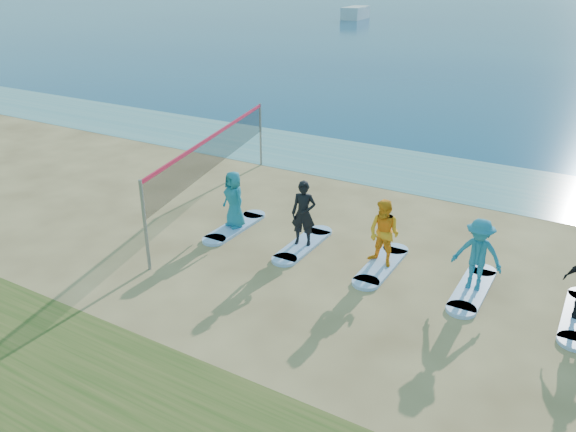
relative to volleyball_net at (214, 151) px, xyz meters
The scene contains 12 objects.
ground 6.50m from the volleyball_net, 36.21° to the right, with size 600.00×600.00×0.00m, color tan.
shallow_water 8.68m from the volleyball_net, 53.74° to the left, with size 600.00×600.00×0.00m, color teal.
volleyball_net is the anchor object (origin of this frame).
boat_offshore_a 78.30m from the volleyball_net, 110.94° to the left, with size 2.76×7.10×1.86m, color silver.
surfboard_0 2.68m from the volleyball_net, 36.50° to the right, with size 0.70×2.20×0.09m, color #A3C5FD.
student_0 2.15m from the volleyball_net, 36.50° to the right, with size 0.85×0.55×1.74m, color teal.
surfboard_1 4.50m from the volleyball_net, 16.26° to the right, with size 0.70×2.20×0.09m, color #A3C5FD.
student_1 4.19m from the volleyball_net, 16.26° to the right, with size 0.68×0.45×1.87m, color black.
surfboard_2 6.69m from the volleyball_net, 10.30° to the right, with size 0.70×2.20×0.09m, color #A3C5FD.
student_2 6.49m from the volleyball_net, 10.30° to the right, with size 0.88×0.68×1.80m, color #FF9E1A.
surfboard_3 8.98m from the volleyball_net, ahead, with size 0.70×2.20×0.09m, color #A3C5FD.
student_3 8.83m from the volleyball_net, ahead, with size 1.18×0.68×1.83m, color teal.
Camera 1 is at (5.84, -10.03, 7.25)m, focal length 35.00 mm.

